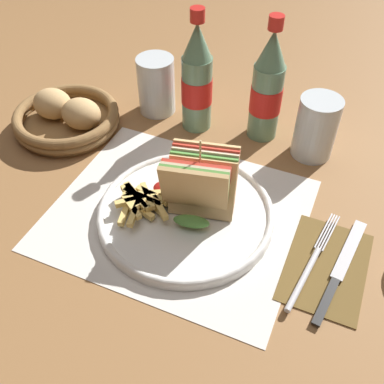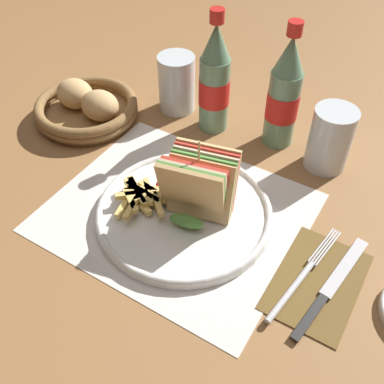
% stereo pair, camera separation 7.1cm
% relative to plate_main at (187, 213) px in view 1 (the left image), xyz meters
% --- Properties ---
extents(ground_plane, '(4.00, 4.00, 0.00)m').
position_rel_plate_main_xyz_m(ground_plane, '(-0.00, 0.01, -0.01)').
color(ground_plane, olive).
extents(placemat, '(0.40, 0.34, 0.00)m').
position_rel_plate_main_xyz_m(placemat, '(-0.02, 0.00, -0.01)').
color(placemat, silver).
rests_on(placemat, ground_plane).
extents(plate_main, '(0.28, 0.28, 0.02)m').
position_rel_plate_main_xyz_m(plate_main, '(0.00, 0.00, 0.00)').
color(plate_main, white).
rests_on(plate_main, ground_plane).
extents(club_sandwich, '(0.12, 0.11, 0.14)m').
position_rel_plate_main_xyz_m(club_sandwich, '(0.02, 0.01, 0.06)').
color(club_sandwich, tan).
rests_on(club_sandwich, plate_main).
extents(fries_pile, '(0.10, 0.12, 0.02)m').
position_rel_plate_main_xyz_m(fries_pile, '(-0.07, -0.02, 0.02)').
color(fries_pile, '#E5C166').
rests_on(fries_pile, plate_main).
extents(ketchup_blob, '(0.04, 0.03, 0.01)m').
position_rel_plate_main_xyz_m(ketchup_blob, '(-0.05, 0.02, 0.02)').
color(ketchup_blob, maroon).
rests_on(ketchup_blob, plate_main).
extents(napkin, '(0.11, 0.17, 0.00)m').
position_rel_plate_main_xyz_m(napkin, '(0.23, -0.01, -0.01)').
color(napkin, brown).
rests_on(napkin, ground_plane).
extents(fork, '(0.04, 0.20, 0.01)m').
position_rel_plate_main_xyz_m(fork, '(0.20, -0.03, -0.00)').
color(fork, silver).
rests_on(fork, napkin).
extents(knife, '(0.04, 0.21, 0.00)m').
position_rel_plate_main_xyz_m(knife, '(0.25, -0.01, -0.00)').
color(knife, black).
rests_on(knife, napkin).
extents(coke_bottle_near, '(0.06, 0.06, 0.24)m').
position_rel_plate_main_xyz_m(coke_bottle_near, '(-0.08, 0.24, 0.09)').
color(coke_bottle_near, slate).
rests_on(coke_bottle_near, ground_plane).
extents(coke_bottle_far, '(0.06, 0.06, 0.24)m').
position_rel_plate_main_xyz_m(coke_bottle_far, '(0.04, 0.26, 0.09)').
color(coke_bottle_far, slate).
rests_on(coke_bottle_far, ground_plane).
extents(glass_near, '(0.07, 0.07, 0.12)m').
position_rel_plate_main_xyz_m(glass_near, '(0.15, 0.24, 0.04)').
color(glass_near, silver).
rests_on(glass_near, ground_plane).
extents(glass_far, '(0.07, 0.07, 0.12)m').
position_rel_plate_main_xyz_m(glass_far, '(-0.18, 0.25, 0.04)').
color(glass_far, silver).
rests_on(glass_far, ground_plane).
extents(bread_basket, '(0.21, 0.21, 0.07)m').
position_rel_plate_main_xyz_m(bread_basket, '(-0.31, 0.13, 0.02)').
color(bread_basket, olive).
rests_on(bread_basket, ground_plane).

